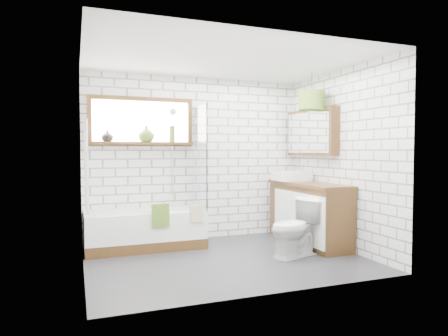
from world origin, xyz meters
name	(u,v)px	position (x,y,z in m)	size (l,w,h in m)	color
floor	(226,260)	(0.00, 0.00, -0.01)	(3.40, 2.60, 0.01)	#252528
ceiling	(226,59)	(0.00, 0.00, 2.50)	(3.40, 2.60, 0.01)	white
wall_back	(197,159)	(0.00, 1.30, 1.25)	(3.40, 0.01, 2.50)	white
wall_front	(275,163)	(0.00, -1.30, 1.25)	(3.40, 0.01, 2.50)	white
wall_left	(82,162)	(-1.70, 0.00, 1.25)	(0.01, 2.60, 2.50)	white
wall_right	(340,159)	(1.70, 0.00, 1.25)	(0.01, 2.60, 2.50)	white
window	(142,122)	(-0.85, 1.26, 1.80)	(1.52, 0.16, 0.68)	#392210
towel_radiator	(86,166)	(-1.66, 0.00, 1.20)	(0.06, 0.52, 1.00)	white
mirror_cabinet	(311,133)	(1.62, 0.60, 1.65)	(0.16, 1.20, 0.70)	#392210
shower_riser	(172,152)	(-0.40, 1.26, 1.35)	(0.02, 0.02, 1.30)	silver
bathtub	(145,229)	(-0.86, 0.94, 0.26)	(1.63, 0.72, 0.53)	white
shower_screen	(199,157)	(-0.07, 0.94, 1.28)	(0.02, 0.72, 1.50)	white
towel_green	(161,216)	(-0.72, 0.58, 0.51)	(0.23, 0.06, 0.31)	#4D7122
towel_beige	(197,213)	(-0.22, 0.58, 0.51)	(0.18, 0.05, 0.24)	tan
vanity	(308,213)	(1.44, 0.39, 0.45)	(0.51, 1.58, 0.91)	#392210
basin	(291,176)	(1.38, 0.79, 0.98)	(0.49, 0.43, 0.14)	white
tap	(300,172)	(1.54, 0.79, 1.04)	(0.03, 0.03, 0.17)	silver
toilet	(295,227)	(0.89, -0.18, 0.38)	(0.74, 0.42, 0.75)	white
vase_olive	(146,135)	(-0.79, 1.23, 1.60)	(0.23, 0.23, 0.24)	#547624
vase_dark	(107,137)	(-1.34, 1.23, 1.57)	(0.16, 0.16, 0.17)	black
bottle	(172,135)	(-0.40, 1.23, 1.60)	(0.08, 0.08, 0.24)	#547624
pendant	(312,100)	(1.45, 0.33, 2.10)	(0.37, 0.37, 0.28)	#4D7122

